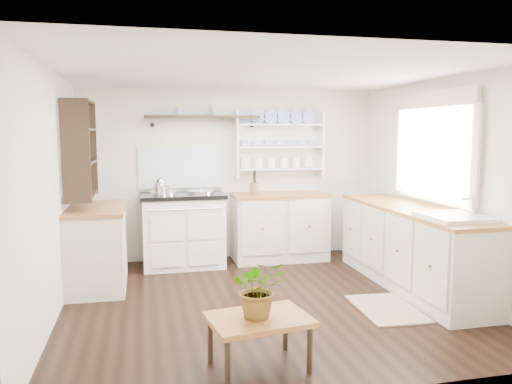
{
  "coord_description": "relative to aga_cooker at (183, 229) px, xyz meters",
  "views": [
    {
      "loc": [
        -1.2,
        -4.8,
        1.73
      ],
      "look_at": [
        -0.03,
        0.25,
        1.1
      ],
      "focal_mm": 35.0,
      "sensor_mm": 36.0,
      "label": 1
    }
  ],
  "objects": [
    {
      "name": "floor",
      "position": [
        0.69,
        -1.57,
        -0.48
      ],
      "size": [
        4.0,
        3.8,
        0.01
      ],
      "primitive_type": "cube",
      "color": "black",
      "rests_on": "ground"
    },
    {
      "name": "wall_back",
      "position": [
        0.69,
        0.33,
        0.67
      ],
      "size": [
        4.0,
        0.02,
        2.3
      ],
      "primitive_type": "cube",
      "color": "beige",
      "rests_on": "ground"
    },
    {
      "name": "wall_right",
      "position": [
        2.69,
        -1.57,
        0.67
      ],
      "size": [
        0.02,
        3.8,
        2.3
      ],
      "primitive_type": "cube",
      "color": "beige",
      "rests_on": "ground"
    },
    {
      "name": "wall_left",
      "position": [
        -1.31,
        -1.57,
        0.67
      ],
      "size": [
        0.02,
        3.8,
        2.3
      ],
      "primitive_type": "cube",
      "color": "beige",
      "rests_on": "ground"
    },
    {
      "name": "ceiling",
      "position": [
        0.69,
        -1.57,
        1.82
      ],
      "size": [
        4.0,
        3.8,
        0.01
      ],
      "primitive_type": "cube",
      "color": "white",
      "rests_on": "wall_back"
    },
    {
      "name": "window",
      "position": [
        2.64,
        -1.42,
        1.08
      ],
      "size": [
        0.08,
        1.55,
        1.22
      ],
      "color": "white",
      "rests_on": "wall_right"
    },
    {
      "name": "aga_cooker",
      "position": [
        0.0,
        0.0,
        0.0
      ],
      "size": [
        1.06,
        0.73,
        0.97
      ],
      "color": "white",
      "rests_on": "floor"
    },
    {
      "name": "back_cabinets",
      "position": [
        1.29,
        0.03,
        -0.02
      ],
      "size": [
        1.27,
        0.63,
        0.9
      ],
      "color": "beige",
      "rests_on": "floor"
    },
    {
      "name": "right_cabinets",
      "position": [
        2.39,
        -1.47,
        -0.02
      ],
      "size": [
        0.62,
        2.43,
        0.9
      ],
      "color": "beige",
      "rests_on": "floor"
    },
    {
      "name": "belfast_sink",
      "position": [
        2.39,
        -2.22,
        0.32
      ],
      "size": [
        0.55,
        0.6,
        0.45
      ],
      "color": "white",
      "rests_on": "right_cabinets"
    },
    {
      "name": "left_cabinets",
      "position": [
        -1.01,
        -0.67,
        -0.02
      ],
      "size": [
        0.62,
        1.13,
        0.9
      ],
      "color": "beige",
      "rests_on": "floor"
    },
    {
      "name": "plate_rack",
      "position": [
        1.34,
        0.29,
        1.08
      ],
      "size": [
        1.2,
        0.22,
        0.9
      ],
      "color": "white",
      "rests_on": "wall_back"
    },
    {
      "name": "high_shelf",
      "position": [
        0.29,
        0.21,
        1.43
      ],
      "size": [
        1.5,
        0.29,
        0.16
      ],
      "color": "black",
      "rests_on": "wall_back"
    },
    {
      "name": "left_shelving",
      "position": [
        -1.15,
        -0.67,
        1.07
      ],
      "size": [
        0.28,
        0.8,
        1.05
      ],
      "primitive_type": "cube",
      "color": "black",
      "rests_on": "wall_left"
    },
    {
      "name": "kettle",
      "position": [
        -0.28,
        -0.12,
        0.56
      ],
      "size": [
        0.19,
        0.19,
        0.23
      ],
      "primitive_type": null,
      "color": "silver",
      "rests_on": "aga_cooker"
    },
    {
      "name": "utensil_crock",
      "position": [
        0.96,
        0.11,
        0.49
      ],
      "size": [
        0.11,
        0.11,
        0.13
      ],
      "primitive_type": "cylinder",
      "color": "brown",
      "rests_on": "back_cabinets"
    },
    {
      "name": "center_table",
      "position": [
        0.3,
        -2.97,
        -0.14
      ],
      "size": [
        0.79,
        0.62,
        0.39
      ],
      "rotation": [
        0.0,
        0.0,
        0.15
      ],
      "color": "brown",
      "rests_on": "floor"
    },
    {
      "name": "potted_plant",
      "position": [
        0.3,
        -2.97,
        0.13
      ],
      "size": [
        0.43,
        0.39,
        0.44
      ],
      "primitive_type": "imported",
      "rotation": [
        0.0,
        0.0,
        -0.12
      ],
      "color": "#3F7233",
      "rests_on": "center_table"
    },
    {
      "name": "floor_rug",
      "position": [
        1.8,
        -2.07,
        -0.47
      ],
      "size": [
        0.59,
        0.87,
        0.02
      ],
      "primitive_type": "cube",
      "rotation": [
        0.0,
        0.0,
        -0.04
      ],
      "color": "#8C6F51",
      "rests_on": "floor"
    }
  ]
}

